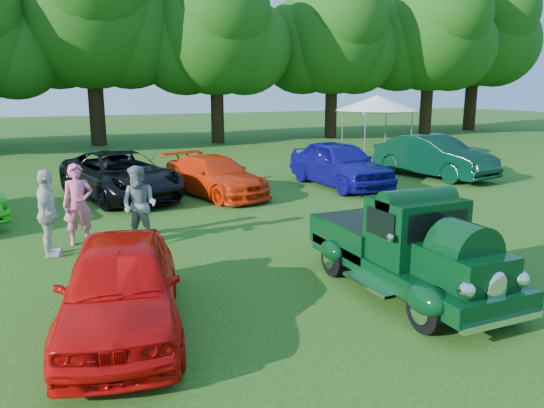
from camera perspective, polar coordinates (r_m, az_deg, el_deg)
name	(u,v)px	position (r m, az deg, el deg)	size (l,w,h in m)	color
ground	(313,285)	(9.58, 4.47, -8.69)	(120.00, 120.00, 0.00)	#214710
hero_pickup	(407,250)	(9.38, 14.29, -4.83)	(1.99, 4.28, 1.67)	black
red_convertible	(121,285)	(7.95, -15.95, -8.40)	(1.63, 4.05, 1.38)	red
back_car_black	(121,175)	(17.40, -15.98, 3.04)	(2.43, 5.27, 1.47)	black
back_car_orange	(215,176)	(17.18, -6.17, 3.01)	(1.78, 4.39, 1.27)	red
back_car_blue	(340,164)	(18.82, 7.29, 4.33)	(1.89, 4.71, 1.60)	#0F0B7A
back_car_green	(434,156)	(21.53, 17.01, 4.92)	(1.70, 4.89, 1.61)	black
spectator_pink	(78,204)	(12.48, -20.12, -0.05)	(0.66, 0.43, 1.82)	#ED618A
spectator_grey	(139,205)	(12.12, -14.07, -0.13)	(0.86, 0.67, 1.76)	gray
spectator_white	(48,213)	(11.82, -23.00, -0.94)	(1.07, 0.44, 1.82)	beige
canopy_tent	(377,103)	(26.93, 11.24, 10.58)	(4.49, 4.49, 3.04)	white
tree_line	(134,24)	(32.83, -14.58, 18.23)	(64.60, 10.71, 11.93)	black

